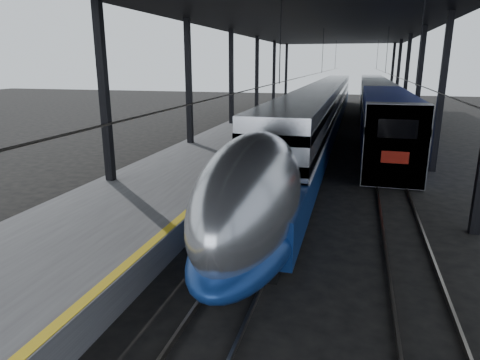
% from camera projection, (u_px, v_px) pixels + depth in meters
% --- Properties ---
extents(ground, '(160.00, 160.00, 0.00)m').
position_uv_depth(ground, '(188.00, 260.00, 14.00)').
color(ground, black).
rests_on(ground, ground).
extents(platform, '(6.00, 80.00, 1.00)m').
position_uv_depth(platform, '(242.00, 139.00, 33.36)').
color(platform, '#4C4C4F').
rests_on(platform, ground).
extents(yellow_strip, '(0.30, 80.00, 0.01)m').
position_uv_depth(yellow_strip, '(277.00, 134.00, 32.53)').
color(yellow_strip, gold).
rests_on(yellow_strip, platform).
extents(rails, '(6.52, 80.00, 0.16)m').
position_uv_depth(rails, '(347.00, 149.00, 31.46)').
color(rails, slate).
rests_on(rails, ground).
extents(canopy, '(18.00, 75.00, 9.47)m').
position_uv_depth(canopy, '(317.00, 20.00, 29.72)').
color(canopy, black).
rests_on(canopy, ground).
extents(tgv_train, '(3.01, 65.20, 4.32)m').
position_uv_depth(tgv_train, '(322.00, 111.00, 38.96)').
color(tgv_train, '#B1B3B8').
rests_on(tgv_train, ground).
extents(second_train, '(3.13, 56.05, 4.31)m').
position_uv_depth(second_train, '(376.00, 101.00, 46.56)').
color(second_train, navy).
rests_on(second_train, ground).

